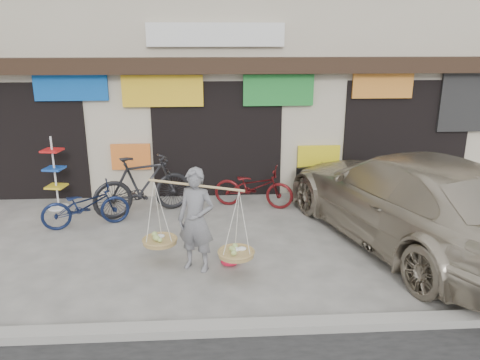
{
  "coord_description": "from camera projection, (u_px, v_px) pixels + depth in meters",
  "views": [
    {
      "loc": [
        -0.13,
        -7.21,
        3.67
      ],
      "look_at": [
        0.37,
        0.9,
        1.16
      ],
      "focal_mm": 35.0,
      "sensor_mm": 36.0,
      "label": 1
    }
  ],
  "objects": [
    {
      "name": "bike_0",
      "position": [
        85.0,
        205.0,
        9.3
      ],
      "size": [
        1.79,
        1.06,
        0.89
      ],
      "primitive_type": "imported",
      "rotation": [
        0.0,
        0.0,
        1.87
      ],
      "color": "#0F1837",
      "rests_on": "ground"
    },
    {
      "name": "street_vendor",
      "position": [
        196.0,
        224.0,
        7.49
      ],
      "size": [
        1.81,
        1.11,
        1.71
      ],
      "rotation": [
        0.0,
        0.0,
        -0.41
      ],
      "color": "slate",
      "rests_on": "ground"
    },
    {
      "name": "suv",
      "position": [
        408.0,
        199.0,
        8.45
      ],
      "size": [
        3.93,
        6.31,
        1.71
      ],
      "rotation": [
        0.0,
        0.0,
        3.42
      ],
      "color": "#A49884",
      "rests_on": "ground"
    },
    {
      "name": "red_bag",
      "position": [
        230.0,
        261.0,
        7.8
      ],
      "size": [
        0.31,
        0.25,
        0.14
      ],
      "primitive_type": "ellipsoid",
      "color": "red",
      "rests_on": "ground"
    },
    {
      "name": "bike_2",
      "position": [
        254.0,
        187.0,
        10.37
      ],
      "size": [
        1.87,
        1.06,
        0.93
      ],
      "primitive_type": "imported",
      "rotation": [
        0.0,
        0.0,
        1.3
      ],
      "color": "#4D0D0F",
      "rests_on": "ground"
    },
    {
      "name": "bike_1",
      "position": [
        143.0,
        185.0,
        9.9
      ],
      "size": [
        2.21,
        1.44,
        1.29
      ],
      "primitive_type": "imported",
      "rotation": [
        0.0,
        0.0,
        1.99
      ],
      "color": "black",
      "rests_on": "ground"
    },
    {
      "name": "kerb",
      "position": [
        225.0,
        328.0,
        6.04
      ],
      "size": [
        70.0,
        0.25,
        0.12
      ],
      "primitive_type": "cube",
      "color": "gray",
      "rests_on": "ground"
    },
    {
      "name": "shophouse_block",
      "position": [
        214.0,
        44.0,
        13.07
      ],
      "size": [
        14.0,
        6.32,
        7.0
      ],
      "color": "#BAAF97",
      "rests_on": "ground"
    },
    {
      "name": "display_rack",
      "position": [
        56.0,
        180.0,
        10.23
      ],
      "size": [
        0.45,
        0.45,
        1.63
      ],
      "rotation": [
        0.0,
        0.0,
        -0.18
      ],
      "color": "silver",
      "rests_on": "ground"
    },
    {
      "name": "ground",
      "position": [
        222.0,
        261.0,
        7.96
      ],
      "size": [
        70.0,
        70.0,
        0.0
      ],
      "primitive_type": "plane",
      "color": "gray",
      "rests_on": "ground"
    }
  ]
}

